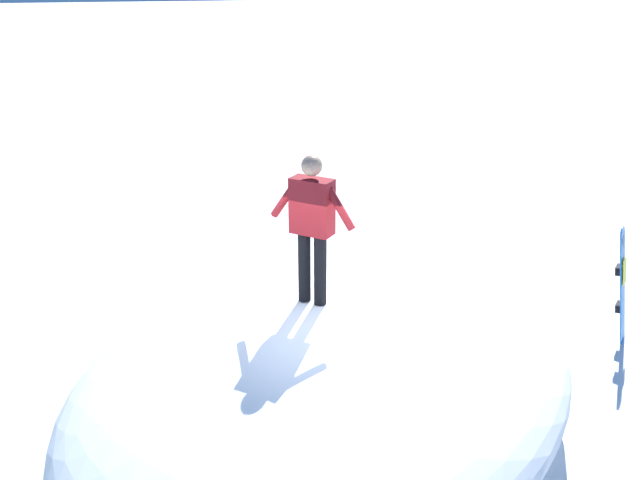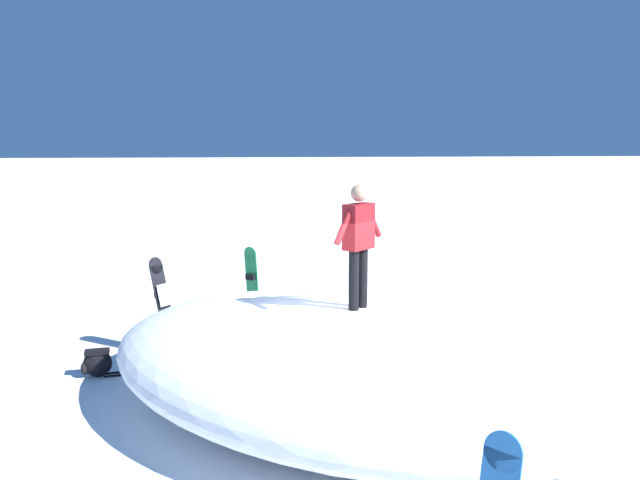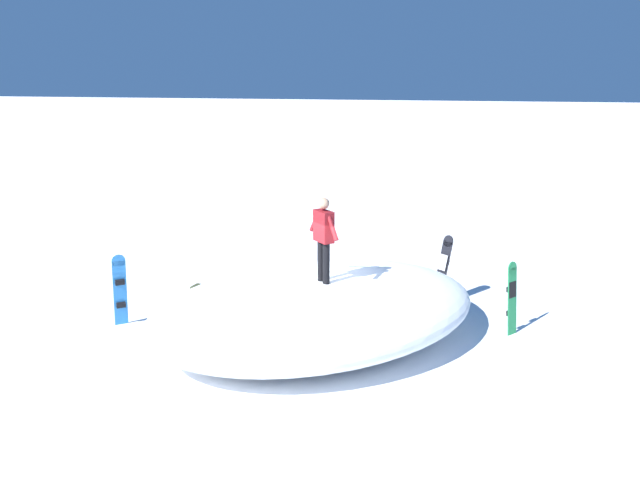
# 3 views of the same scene
# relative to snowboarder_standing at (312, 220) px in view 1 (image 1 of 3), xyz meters

# --- Properties ---
(ground) EXTENTS (240.00, 240.00, 0.00)m
(ground) POSITION_rel_snowboarder_standing_xyz_m (0.18, -0.40, -2.28)
(ground) COLOR white
(snow_mound) EXTENTS (8.57, 8.69, 1.30)m
(snow_mound) POSITION_rel_snowboarder_standing_xyz_m (0.20, -0.21, -1.62)
(snow_mound) COLOR white
(snow_mound) RESTS_ON ground
(snowboarder_standing) EXTENTS (0.77, 0.80, 1.69)m
(snowboarder_standing) POSITION_rel_snowboarder_standing_xyz_m (0.00, 0.00, 0.00)
(snowboarder_standing) COLOR black
(snowboarder_standing) RESTS_ON snow_mound
(snowboard_primary_upright) EXTENTS (0.39, 0.39, 1.63)m
(snowboard_primary_upright) POSITION_rel_snowboarder_standing_xyz_m (4.42, 0.16, -1.43)
(snowboard_primary_upright) COLOR #2672BF
(snowboard_primary_upright) RESTS_ON ground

